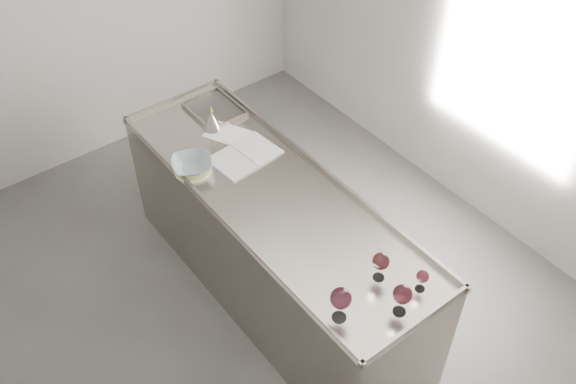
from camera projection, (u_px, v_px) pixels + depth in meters
room_shell at (226, 202)px, 3.14m from camera, size 4.54×5.04×2.84m
counter at (274, 245)px, 4.17m from camera, size 0.77×2.42×0.97m
wine_glass_left at (341, 299)px, 3.09m from camera, size 0.11×0.11×0.21m
wine_glass_middle at (402, 295)px, 3.13m from camera, size 0.10×0.10×0.19m
wine_glass_right at (381, 262)px, 3.30m from camera, size 0.09×0.09×0.18m
wine_glass_small at (422, 277)px, 3.26m from camera, size 0.07×0.07×0.14m
notebook at (245, 156)px, 4.09m from camera, size 0.45×0.33×0.02m
loose_paper_top at (227, 134)px, 4.27m from camera, size 0.30×0.34×0.00m
trivet at (193, 170)px, 3.99m from camera, size 0.30×0.30×0.02m
ceramic_bowl at (192, 165)px, 3.96m from camera, size 0.33×0.33×0.06m
wine_funnel at (212, 122)px, 4.27m from camera, size 0.13×0.13×0.19m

